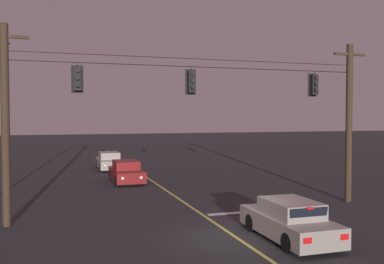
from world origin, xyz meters
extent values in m
plane|color=#28282B|center=(0.00, 0.00, 0.00)|extent=(180.00, 180.00, 0.00)
cube|color=#D1C64C|center=(0.00, 10.24, 0.00)|extent=(0.14, 60.00, 0.01)
cube|color=silver|center=(1.90, 3.64, 0.00)|extent=(3.40, 0.36, 0.01)
cylinder|color=#38281C|center=(-7.89, 4.24, 3.93)|extent=(0.32, 0.32, 7.85)
cube|color=#38281C|center=(-7.89, 4.24, 7.35)|extent=(1.80, 0.12, 0.12)
cylinder|color=slate|center=(-7.89, 4.24, 7.00)|extent=(0.12, 0.12, 0.18)
cylinder|color=#38281C|center=(7.89, 4.24, 3.93)|extent=(0.32, 0.32, 7.85)
cube|color=#38281C|center=(7.89, 4.24, 7.35)|extent=(1.80, 0.12, 0.12)
cylinder|color=slate|center=(7.89, 4.24, 7.00)|extent=(0.12, 0.12, 0.18)
cylinder|color=black|center=(0.00, 4.24, 6.45)|extent=(15.79, 0.03, 0.03)
cylinder|color=black|center=(0.00, 4.24, 6.80)|extent=(15.79, 0.02, 0.02)
cylinder|color=black|center=(-5.18, 4.24, 6.36)|extent=(0.04, 0.04, 0.18)
cube|color=black|center=(-5.18, 4.24, 5.79)|extent=(0.32, 0.26, 0.96)
cube|color=black|center=(-5.18, 4.39, 5.79)|extent=(0.48, 0.03, 1.12)
sphere|color=red|center=(-5.18, 4.08, 6.08)|extent=(0.17, 0.17, 0.17)
cylinder|color=black|center=(-5.18, 4.04, 6.12)|extent=(0.20, 0.10, 0.20)
sphere|color=#3D280A|center=(-5.18, 4.08, 5.79)|extent=(0.17, 0.17, 0.17)
cylinder|color=black|center=(-5.18, 4.04, 5.83)|extent=(0.20, 0.10, 0.20)
sphere|color=black|center=(-5.18, 4.08, 5.50)|extent=(0.17, 0.17, 0.17)
cylinder|color=black|center=(-5.18, 4.04, 5.55)|extent=(0.20, 0.10, 0.20)
cylinder|color=black|center=(-0.34, 4.24, 6.36)|extent=(0.04, 0.04, 0.18)
cube|color=black|center=(-0.34, 4.24, 5.79)|extent=(0.32, 0.26, 0.96)
cube|color=black|center=(-0.34, 4.39, 5.79)|extent=(0.48, 0.03, 1.12)
sphere|color=red|center=(-0.34, 4.08, 6.08)|extent=(0.17, 0.17, 0.17)
cylinder|color=black|center=(-0.34, 4.04, 6.12)|extent=(0.20, 0.10, 0.20)
sphere|color=#3D280A|center=(-0.34, 4.08, 5.79)|extent=(0.17, 0.17, 0.17)
cylinder|color=black|center=(-0.34, 4.04, 5.83)|extent=(0.20, 0.10, 0.20)
sphere|color=black|center=(-0.34, 4.08, 5.50)|extent=(0.17, 0.17, 0.17)
cylinder|color=black|center=(-0.34, 4.04, 5.55)|extent=(0.20, 0.10, 0.20)
cylinder|color=black|center=(5.86, 4.24, 6.36)|extent=(0.04, 0.04, 0.18)
cube|color=black|center=(5.86, 4.24, 5.79)|extent=(0.32, 0.26, 0.96)
cube|color=black|center=(5.86, 4.39, 5.79)|extent=(0.48, 0.03, 1.12)
sphere|color=red|center=(5.86, 4.08, 6.08)|extent=(0.17, 0.17, 0.17)
cylinder|color=black|center=(5.86, 4.04, 6.12)|extent=(0.20, 0.10, 0.20)
sphere|color=#3D280A|center=(5.86, 4.08, 5.79)|extent=(0.17, 0.17, 0.17)
cylinder|color=black|center=(5.86, 4.04, 5.83)|extent=(0.20, 0.10, 0.20)
sphere|color=black|center=(5.86, 4.08, 5.50)|extent=(0.17, 0.17, 0.17)
cylinder|color=black|center=(5.86, 4.04, 5.55)|extent=(0.20, 0.10, 0.20)
cube|color=gray|center=(1.66, -0.66, 0.51)|extent=(1.80, 4.30, 0.68)
cube|color=gray|center=(1.66, -0.78, 1.12)|extent=(1.51, 2.15, 0.54)
cube|color=black|center=(1.66, 0.15, 1.12)|extent=(1.40, 0.21, 0.48)
cube|color=black|center=(1.66, -1.84, 1.12)|extent=(1.37, 0.18, 0.46)
cylinder|color=black|center=(0.87, 0.67, 0.32)|extent=(0.22, 0.64, 0.64)
cylinder|color=black|center=(2.45, 0.67, 0.32)|extent=(0.22, 0.64, 0.64)
cylinder|color=black|center=(0.87, -2.00, 0.32)|extent=(0.22, 0.64, 0.64)
cylinder|color=black|center=(2.45, -2.00, 0.32)|extent=(0.22, 0.64, 0.64)
cube|color=red|center=(1.01, -2.83, 0.61)|extent=(0.28, 0.03, 0.18)
cube|color=red|center=(2.31, -2.83, 0.61)|extent=(0.28, 0.03, 0.18)
cube|color=red|center=(1.66, -1.95, 1.35)|extent=(0.24, 0.04, 0.06)
cube|color=maroon|center=(-1.70, 13.95, 0.51)|extent=(1.80, 4.30, 0.68)
cube|color=maroon|center=(-1.70, 14.07, 1.12)|extent=(1.51, 2.15, 0.54)
cube|color=black|center=(-1.70, 13.13, 1.12)|extent=(1.40, 0.21, 0.48)
cube|color=black|center=(-1.70, 15.13, 1.12)|extent=(1.37, 0.18, 0.46)
cylinder|color=black|center=(-0.91, 12.62, 0.32)|extent=(0.22, 0.64, 0.64)
cylinder|color=black|center=(-2.49, 12.62, 0.32)|extent=(0.22, 0.64, 0.64)
cylinder|color=black|center=(-0.91, 15.28, 0.32)|extent=(0.22, 0.64, 0.64)
cylinder|color=black|center=(-2.49, 15.28, 0.32)|extent=(0.22, 0.64, 0.64)
sphere|color=white|center=(-1.14, 11.78, 0.57)|extent=(0.20, 0.20, 0.20)
sphere|color=white|center=(-2.26, 11.78, 0.57)|extent=(0.20, 0.20, 0.20)
cube|color=gray|center=(-1.96, 21.01, 0.51)|extent=(1.80, 4.30, 0.68)
cube|color=gray|center=(-1.96, 21.13, 1.12)|extent=(1.51, 2.15, 0.54)
cube|color=black|center=(-1.96, 20.19, 1.12)|extent=(1.40, 0.21, 0.48)
cube|color=black|center=(-1.96, 22.19, 1.12)|extent=(1.37, 0.18, 0.46)
cylinder|color=black|center=(-1.16, 19.68, 0.32)|extent=(0.22, 0.64, 0.64)
cylinder|color=black|center=(-2.75, 19.68, 0.32)|extent=(0.22, 0.64, 0.64)
cylinder|color=black|center=(-1.16, 22.34, 0.32)|extent=(0.22, 0.64, 0.64)
cylinder|color=black|center=(-2.75, 22.34, 0.32)|extent=(0.22, 0.64, 0.64)
sphere|color=white|center=(-1.40, 18.84, 0.57)|extent=(0.20, 0.20, 0.20)
sphere|color=white|center=(-2.51, 18.84, 0.57)|extent=(0.20, 0.20, 0.20)
ellipsoid|color=beige|center=(-8.07, 5.62, 7.32)|extent=(0.56, 0.30, 0.22)
camera|label=1|loc=(-6.04, -13.72, 4.29)|focal=40.12mm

